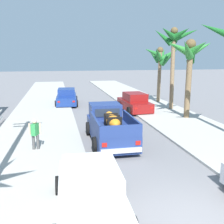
# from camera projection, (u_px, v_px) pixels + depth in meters

# --- Properties ---
(ground_plane) EXTENTS (160.00, 160.00, 0.00)m
(ground_plane) POSITION_uv_depth(u_px,v_px,m) (192.00, 220.00, 7.38)
(ground_plane) COLOR slate
(sidewalk_left) EXTENTS (4.73, 60.00, 0.12)m
(sidewalk_left) POSITION_uv_depth(u_px,v_px,m) (40.00, 123.00, 17.92)
(sidewalk_left) COLOR #B2AFA8
(sidewalk_left) RESTS_ON ground
(sidewalk_right) EXTENTS (4.73, 60.00, 0.12)m
(sidewalk_right) POSITION_uv_depth(u_px,v_px,m) (171.00, 117.00, 19.81)
(sidewalk_right) COLOR #B2AFA8
(sidewalk_right) RESTS_ON ground
(curb_left) EXTENTS (0.16, 60.00, 0.10)m
(curb_left) POSITION_uv_depth(u_px,v_px,m) (55.00, 123.00, 18.11)
(curb_left) COLOR silver
(curb_left) RESTS_ON ground
(curb_right) EXTENTS (0.16, 60.00, 0.10)m
(curb_right) POSITION_uv_depth(u_px,v_px,m) (159.00, 117.00, 19.62)
(curb_right) COLOR silver
(curb_right) RESTS_ON ground
(pickup_truck) EXTENTS (2.26, 5.23, 1.80)m
(pickup_truck) POSITION_uv_depth(u_px,v_px,m) (110.00, 126.00, 14.16)
(pickup_truck) COLOR navy
(pickup_truck) RESTS_ON ground
(car_left_near) EXTENTS (2.20, 4.33, 1.54)m
(car_left_near) POSITION_uv_depth(u_px,v_px,m) (134.00, 103.00, 22.01)
(car_left_near) COLOR maroon
(car_left_near) RESTS_ON ground
(car_right_near) EXTENTS (2.21, 4.34, 1.54)m
(car_right_near) POSITION_uv_depth(u_px,v_px,m) (67.00, 97.00, 24.91)
(car_right_near) COLOR navy
(car_right_near) RESTS_ON ground
(car_right_mid) EXTENTS (2.13, 4.30, 1.54)m
(car_right_mid) POSITION_uv_depth(u_px,v_px,m) (90.00, 192.00, 7.47)
(car_right_mid) COLOR silver
(car_right_mid) RESTS_ON ground
(palm_tree_right_fore) EXTENTS (3.27, 3.66, 5.64)m
(palm_tree_right_fore) POSITION_uv_depth(u_px,v_px,m) (189.00, 55.00, 18.43)
(palm_tree_right_fore) COLOR brown
(palm_tree_right_fore) RESTS_ON ground
(palm_tree_right_mid) EXTENTS (3.70, 3.44, 6.85)m
(palm_tree_right_mid) POSITION_uv_depth(u_px,v_px,m) (174.00, 42.00, 21.66)
(palm_tree_right_mid) COLOR #846B4C
(palm_tree_right_mid) RESTS_ON ground
(palm_tree_left_back) EXTENTS (3.60, 3.72, 5.42)m
(palm_tree_left_back) POSITION_uv_depth(u_px,v_px,m) (161.00, 57.00, 25.23)
(palm_tree_left_back) COLOR #846B4C
(palm_tree_left_back) RESTS_ON ground
(pedestrian) EXTENTS (0.57, 0.44, 1.59)m
(pedestrian) POSITION_uv_depth(u_px,v_px,m) (35.00, 133.00, 12.56)
(pedestrian) COLOR #4C4C4C
(pedestrian) RESTS_ON ground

